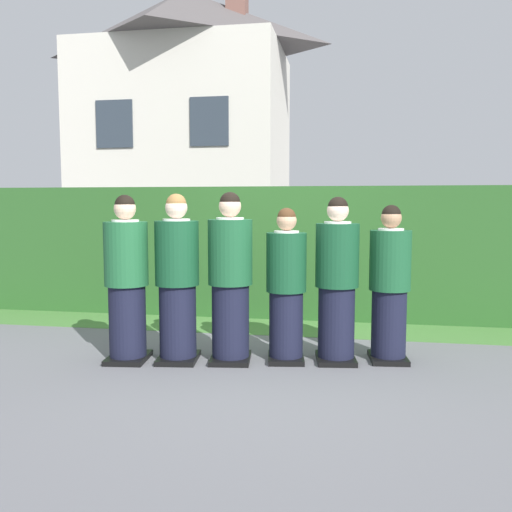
# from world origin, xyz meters

# --- Properties ---
(ground_plane) EXTENTS (60.00, 60.00, 0.00)m
(ground_plane) POSITION_xyz_m (0.00, 0.00, 0.00)
(ground_plane) COLOR slate
(student_front_row_0) EXTENTS (0.43, 0.51, 1.65)m
(student_front_row_0) POSITION_xyz_m (-1.26, -0.22, 0.79)
(student_front_row_0) COLOR black
(student_front_row_0) RESTS_ON ground
(student_front_row_1) EXTENTS (0.44, 0.55, 1.66)m
(student_front_row_1) POSITION_xyz_m (-0.77, -0.14, 0.79)
(student_front_row_1) COLOR black
(student_front_row_1) RESTS_ON ground
(student_front_row_2) EXTENTS (0.44, 0.55, 1.68)m
(student_front_row_2) POSITION_xyz_m (-0.25, -0.06, 0.80)
(student_front_row_2) COLOR black
(student_front_row_2) RESTS_ON ground
(student_front_row_3) EXTENTS (0.41, 0.51, 1.52)m
(student_front_row_3) POSITION_xyz_m (0.30, 0.05, 0.72)
(student_front_row_3) COLOR black
(student_front_row_3) RESTS_ON ground
(student_front_row_4) EXTENTS (0.44, 0.54, 1.63)m
(student_front_row_4) POSITION_xyz_m (0.79, 0.11, 0.78)
(student_front_row_4) COLOR black
(student_front_row_4) RESTS_ON ground
(student_front_row_5) EXTENTS (0.40, 0.51, 1.55)m
(student_front_row_5) POSITION_xyz_m (1.30, 0.23, 0.74)
(student_front_row_5) COLOR black
(student_front_row_5) RESTS_ON ground
(hedge) EXTENTS (9.21, 0.70, 1.79)m
(hedge) POSITION_xyz_m (0.00, 2.28, 0.90)
(hedge) COLOR #285623
(hedge) RESTS_ON ground
(school_building_main) EXTENTS (5.39, 3.95, 7.03)m
(school_building_main) POSITION_xyz_m (-3.44, 8.83, 3.60)
(school_building_main) COLOR beige
(school_building_main) RESTS_ON ground
(lawn_strip) EXTENTS (9.21, 0.90, 0.01)m
(lawn_strip) POSITION_xyz_m (0.00, 1.48, 0.00)
(lawn_strip) COLOR #477A38
(lawn_strip) RESTS_ON ground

